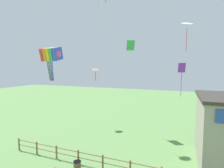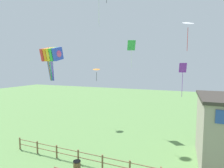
# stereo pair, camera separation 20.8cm
# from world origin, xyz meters

# --- Properties ---
(wooden_fence) EXTENTS (18.07, 0.14, 1.17)m
(wooden_fence) POSITION_xyz_m (0.00, 7.77, 0.66)
(wooden_fence) COLOR brown
(wooden_fence) RESTS_ON ground_plane
(trash_bin) EXTENTS (0.59, 0.59, 0.90)m
(trash_bin) POSITION_xyz_m (-1.61, 6.63, 0.45)
(trash_bin) COLOR brown
(trash_bin) RESTS_ON ground_plane
(kite_rainbow_parafoil) EXTENTS (1.98, 1.33, 3.07)m
(kite_rainbow_parafoil) POSITION_xyz_m (-5.43, 8.62, 9.20)
(kite_rainbow_parafoil) COLOR #E54C8C
(kite_green_diamond) EXTENTS (1.20, 1.06, 3.40)m
(kite_green_diamond) POSITION_xyz_m (-0.52, 17.53, 10.52)
(kite_green_diamond) COLOR green
(kite_purple_streamer) EXTENTS (0.86, 0.44, 3.98)m
(kite_purple_streamer) POSITION_xyz_m (5.59, 17.84, 7.44)
(kite_purple_streamer) COLOR purple
(kite_white_delta) EXTENTS (1.65, 1.62, 3.34)m
(kite_white_delta) POSITION_xyz_m (5.97, 17.12, 12.81)
(kite_white_delta) COLOR white
(kite_orange_delta) EXTENTS (1.28, 1.28, 1.80)m
(kite_orange_delta) POSITION_xyz_m (-5.58, 17.67, 7.75)
(kite_orange_delta) COLOR orange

